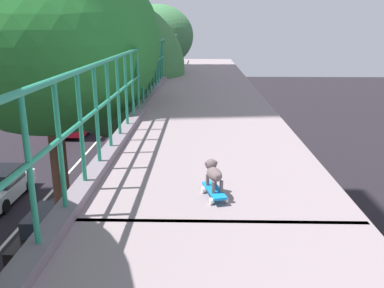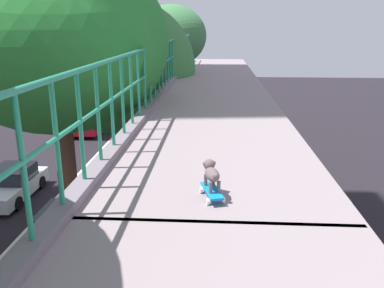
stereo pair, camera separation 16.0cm
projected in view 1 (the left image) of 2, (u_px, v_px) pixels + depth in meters
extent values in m
cube|color=gray|center=(216.00, 278.00, 3.00)|extent=(2.73, 36.25, 0.35)
cube|color=black|center=(214.00, 221.00, 3.49)|extent=(2.67, 0.06, 0.00)
cube|color=slate|center=(39.00, 249.00, 2.97)|extent=(0.20, 34.44, 0.10)
cylinder|color=#238D6A|center=(20.00, 93.00, 2.64)|extent=(0.06, 34.44, 0.06)
cylinder|color=#238D6A|center=(29.00, 164.00, 2.78)|extent=(0.04, 34.44, 0.04)
cylinder|color=#238D6A|center=(30.00, 172.00, 2.80)|extent=(0.04, 0.04, 1.11)
cylinder|color=#238D6A|center=(60.00, 146.00, 3.39)|extent=(0.04, 0.04, 1.11)
cylinder|color=#238D6A|center=(81.00, 128.00, 3.98)|extent=(0.04, 0.04, 1.11)
cylinder|color=#238D6A|center=(97.00, 115.00, 4.58)|extent=(0.04, 0.04, 1.11)
cylinder|color=#238D6A|center=(109.00, 105.00, 5.17)|extent=(0.04, 0.04, 1.11)
cylinder|color=#238D6A|center=(118.00, 96.00, 5.76)|extent=(0.04, 0.04, 1.11)
cylinder|color=#238D6A|center=(126.00, 90.00, 6.36)|extent=(0.04, 0.04, 1.11)
cylinder|color=#238D6A|center=(132.00, 84.00, 6.95)|extent=(0.04, 0.04, 1.11)
cylinder|color=#238D6A|center=(138.00, 80.00, 7.54)|extent=(0.04, 0.04, 1.11)
cylinder|color=#238D6A|center=(143.00, 76.00, 8.14)|extent=(0.04, 0.04, 1.11)
cylinder|color=#238D6A|center=(147.00, 72.00, 8.73)|extent=(0.04, 0.04, 1.11)
cylinder|color=#238D6A|center=(150.00, 69.00, 9.33)|extent=(0.04, 0.04, 1.11)
cylinder|color=#238D6A|center=(153.00, 67.00, 9.92)|extent=(0.04, 0.04, 1.11)
cylinder|color=#238D6A|center=(156.00, 64.00, 10.51)|extent=(0.04, 0.04, 1.11)
cylinder|color=#238D6A|center=(158.00, 62.00, 11.11)|extent=(0.04, 0.04, 1.11)
cylinder|color=#238D6A|center=(160.00, 60.00, 11.70)|extent=(0.04, 0.04, 1.11)
cylinder|color=#238D6A|center=(162.00, 59.00, 12.29)|extent=(0.04, 0.04, 1.11)
cylinder|color=#238D6A|center=(164.00, 57.00, 12.89)|extent=(0.04, 0.04, 1.11)
cylinder|color=#238D6A|center=(166.00, 56.00, 13.48)|extent=(0.04, 0.04, 1.11)
cylinder|color=#238D6A|center=(167.00, 54.00, 14.07)|extent=(0.04, 0.04, 1.11)
cylinder|color=#238D6A|center=(169.00, 53.00, 14.67)|extent=(0.04, 0.04, 1.11)
cylinder|color=#238D6A|center=(170.00, 52.00, 15.26)|extent=(0.04, 0.04, 1.11)
cylinder|color=#238D6A|center=(171.00, 51.00, 15.85)|extent=(0.04, 0.04, 1.11)
cylinder|color=#238D6A|center=(172.00, 50.00, 16.45)|extent=(0.04, 0.04, 1.11)
cylinder|color=#238D6A|center=(173.00, 49.00, 17.04)|extent=(0.04, 0.04, 1.11)
cylinder|color=#238D6A|center=(174.00, 49.00, 17.63)|extent=(0.04, 0.04, 1.11)
cylinder|color=#238D6A|center=(175.00, 48.00, 18.23)|extent=(0.04, 0.04, 1.11)
cylinder|color=#238D6A|center=(176.00, 47.00, 18.82)|extent=(0.04, 0.04, 1.11)
cube|color=black|center=(55.00, 230.00, 14.47)|extent=(1.74, 4.23, 0.61)
cube|color=#1E232B|center=(51.00, 219.00, 14.06)|extent=(1.44, 1.86, 0.56)
cylinder|color=black|center=(88.00, 219.00, 15.79)|extent=(0.21, 0.67, 0.67)
cylinder|color=black|center=(46.00, 218.00, 15.83)|extent=(0.21, 0.67, 0.67)
cylinder|color=black|center=(66.00, 256.00, 13.22)|extent=(0.21, 0.67, 0.67)
cylinder|color=black|center=(16.00, 255.00, 13.26)|extent=(0.21, 0.67, 0.67)
cylinder|color=black|center=(5.00, 206.00, 16.94)|extent=(0.20, 0.61, 0.61)
cylinder|color=black|center=(28.00, 185.00, 19.25)|extent=(0.20, 0.61, 0.61)
cube|color=#B51021|center=(86.00, 103.00, 32.17)|extent=(2.32, 10.98, 2.73)
cube|color=black|center=(85.00, 97.00, 32.03)|extent=(2.34, 10.11, 0.70)
cylinder|color=black|center=(111.00, 108.00, 36.16)|extent=(0.28, 0.96, 0.96)
cylinder|color=black|center=(86.00, 108.00, 36.21)|extent=(0.28, 0.96, 0.96)
cylinder|color=black|center=(91.00, 126.00, 29.58)|extent=(0.28, 0.96, 0.96)
cylinder|color=black|center=(61.00, 126.00, 29.63)|extent=(0.28, 0.96, 0.96)
cylinder|color=#533626|center=(65.00, 225.00, 9.73)|extent=(0.37, 0.37, 5.98)
ellipsoid|color=#2A7E32|center=(47.00, 42.00, 8.50)|extent=(4.83, 4.83, 3.95)
cylinder|color=#4A3D29|center=(120.00, 169.00, 15.20)|extent=(0.46, 0.46, 4.80)
ellipsoid|color=#38773D|center=(115.00, 69.00, 14.13)|extent=(4.93, 4.93, 4.84)
cylinder|color=#573022|center=(160.00, 97.00, 28.07)|extent=(0.51, 0.51, 5.65)
ellipsoid|color=#3F7B47|center=(158.00, 36.00, 26.90)|extent=(4.73, 4.73, 4.09)
cube|color=#1185D8|center=(214.00, 190.00, 3.95)|extent=(0.24, 0.46, 0.02)
cylinder|color=white|center=(217.00, 188.00, 4.12)|extent=(0.04, 0.07, 0.07)
cylinder|color=white|center=(203.00, 190.00, 4.08)|extent=(0.04, 0.07, 0.07)
cylinder|color=white|center=(226.00, 200.00, 3.85)|extent=(0.04, 0.07, 0.07)
cylinder|color=white|center=(211.00, 201.00, 3.82)|extent=(0.04, 0.07, 0.07)
cylinder|color=#695657|center=(215.00, 179.00, 4.06)|extent=(0.04, 0.04, 0.11)
cylinder|color=#695657|center=(207.00, 180.00, 4.04)|extent=(0.04, 0.04, 0.11)
cylinder|color=#695657|center=(221.00, 187.00, 3.87)|extent=(0.04, 0.04, 0.11)
cylinder|color=#695657|center=(213.00, 187.00, 3.85)|extent=(0.04, 0.04, 0.11)
ellipsoid|color=#695657|center=(214.00, 174.00, 3.93)|extent=(0.20, 0.30, 0.12)
sphere|color=#695657|center=(211.00, 164.00, 4.02)|extent=(0.11, 0.11, 0.11)
ellipsoid|color=#5A5D57|center=(210.00, 164.00, 4.07)|extent=(0.05, 0.06, 0.03)
sphere|color=#695657|center=(215.00, 163.00, 4.02)|extent=(0.05, 0.05, 0.05)
sphere|color=#695657|center=(207.00, 163.00, 4.00)|extent=(0.05, 0.05, 0.05)
sphere|color=#695657|center=(219.00, 176.00, 3.78)|extent=(0.06, 0.06, 0.06)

